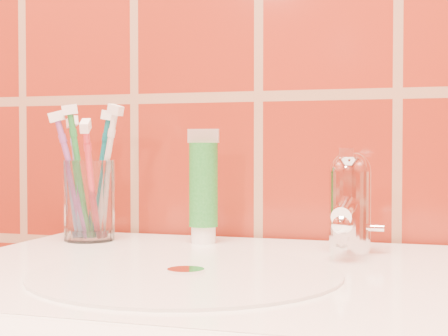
% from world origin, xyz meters
% --- Properties ---
extents(glass_tumbler, '(0.08, 0.08, 0.11)m').
position_xyz_m(glass_tumbler, '(-0.20, 1.10, 0.90)').
color(glass_tumbler, white).
rests_on(glass_tumbler, pedestal_sink).
extents(toothpaste_tube, '(0.04, 0.04, 0.15)m').
position_xyz_m(toothpaste_tube, '(-0.05, 1.12, 0.92)').
color(toothpaste_tube, white).
rests_on(toothpaste_tube, pedestal_sink).
extents(faucet, '(0.05, 0.11, 0.12)m').
position_xyz_m(faucet, '(0.14, 1.09, 0.91)').
color(faucet, white).
rests_on(faucet, pedestal_sink).
extents(toothbrush_0, '(0.10, 0.09, 0.18)m').
position_xyz_m(toothbrush_0, '(-0.22, 1.09, 0.93)').
color(toothbrush_0, '#81438F').
rests_on(toothbrush_0, glass_tumbler).
extents(toothbrush_1, '(0.09, 0.08, 0.19)m').
position_xyz_m(toothbrush_1, '(-0.18, 1.10, 0.94)').
color(toothbrush_1, silver).
rests_on(toothbrush_1, glass_tumbler).
extents(toothbrush_2, '(0.07, 0.06, 0.18)m').
position_xyz_m(toothbrush_2, '(-0.19, 1.11, 0.94)').
color(toothbrush_2, '#0C5C65').
rests_on(toothbrush_2, glass_tumbler).
extents(toothbrush_3, '(0.11, 0.10, 0.18)m').
position_xyz_m(toothbrush_3, '(-0.23, 1.11, 0.93)').
color(toothbrush_3, '#6C8EC0').
rests_on(toothbrush_3, glass_tumbler).
extents(toothbrush_4, '(0.08, 0.15, 0.18)m').
position_xyz_m(toothbrush_4, '(-0.19, 1.07, 0.93)').
color(toothbrush_4, red).
rests_on(toothbrush_4, glass_tumbler).
extents(toothbrush_5, '(0.08, 0.07, 0.19)m').
position_xyz_m(toothbrush_5, '(-0.21, 1.09, 0.94)').
color(toothbrush_5, '#207B34').
rests_on(toothbrush_5, glass_tumbler).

